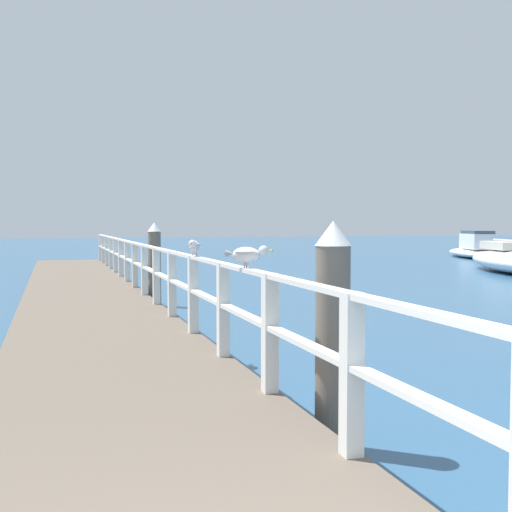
% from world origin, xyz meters
% --- Properties ---
extents(pier_deck, '(2.42, 24.83, 0.39)m').
position_xyz_m(pier_deck, '(0.00, 12.41, 0.19)').
color(pier_deck, brown).
rests_on(pier_deck, ground_plane).
extents(pier_railing, '(0.12, 23.35, 1.02)m').
position_xyz_m(pier_railing, '(1.13, 12.41, 1.02)').
color(pier_railing, silver).
rests_on(pier_railing, pier_deck).
extents(dock_piling_near, '(0.29, 0.29, 1.85)m').
position_xyz_m(dock_piling_near, '(1.51, 3.46, 0.93)').
color(dock_piling_near, '#6B6056').
rests_on(dock_piling_near, ground_plane).
extents(dock_piling_far, '(0.29, 0.29, 1.85)m').
position_xyz_m(dock_piling_far, '(1.51, 12.78, 0.93)').
color(dock_piling_far, '#6B6056').
rests_on(dock_piling_far, ground_plane).
extents(seagull_foreground, '(0.40, 0.34, 0.21)m').
position_xyz_m(seagull_foreground, '(1.14, 4.58, 1.54)').
color(seagull_foreground, white).
rests_on(seagull_foreground, pier_railing).
extents(seagull_background, '(0.24, 0.46, 0.21)m').
position_xyz_m(seagull_background, '(1.13, 6.89, 1.54)').
color(seagull_background, white).
rests_on(seagull_background, pier_railing).
extents(boat_2, '(3.61, 6.42, 1.45)m').
position_xyz_m(boat_2, '(20.60, 27.08, 0.48)').
color(boat_2, white).
rests_on(boat_2, ground_plane).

